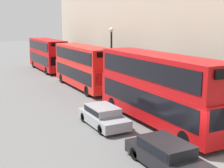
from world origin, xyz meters
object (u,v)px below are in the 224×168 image
object	(u,v)px
car_dark_sedan	(167,154)
pedestrian	(192,111)
car_hatchback	(103,115)
bus_second_in_queue	(84,65)
bus_leading	(158,86)
bus_third_in_queue	(47,53)

from	to	relation	value
car_dark_sedan	pedestrian	world-z (taller)	pedestrian
car_dark_sedan	car_hatchback	distance (m)	6.74
car_hatchback	pedestrian	distance (m)	6.01
bus_second_in_queue	bus_leading	bearing A→B (deg)	-90.00
bus_leading	car_hatchback	xyz separation A→B (m)	(-3.40, 1.23, -1.84)
car_hatchback	car_dark_sedan	bearing A→B (deg)	-90.00
bus_second_in_queue	pedestrian	size ratio (longest dim) A/B	6.02
bus_leading	bus_third_in_queue	size ratio (longest dim) A/B	1.12
bus_leading	pedestrian	bearing A→B (deg)	-20.26
bus_second_in_queue	car_dark_sedan	xyz separation A→B (m)	(-3.40, -18.23, -1.66)
bus_third_in_queue	car_hatchback	distance (m)	24.87
bus_third_in_queue	pedestrian	xyz separation A→B (m)	(2.25, -26.64, -1.55)
bus_leading	bus_second_in_queue	bearing A→B (deg)	90.00
bus_third_in_queue	car_hatchback	world-z (taller)	bus_third_in_queue
bus_third_in_queue	car_dark_sedan	xyz separation A→B (m)	(-3.40, -31.32, -1.65)
bus_leading	car_hatchback	distance (m)	4.06
car_dark_sedan	bus_leading	bearing A→B (deg)	58.32
car_dark_sedan	car_hatchback	world-z (taller)	car_dark_sedan
bus_leading	pedestrian	size ratio (longest dim) A/B	6.61
bus_leading	car_dark_sedan	xyz separation A→B (m)	(-3.40, -5.51, -1.84)
bus_second_in_queue	pedestrian	world-z (taller)	bus_second_in_queue
bus_third_in_queue	bus_second_in_queue	bearing A→B (deg)	-90.00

